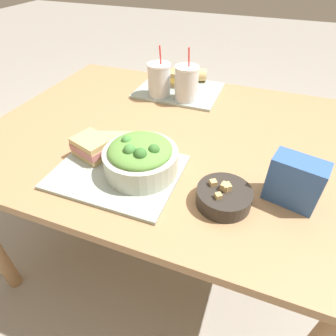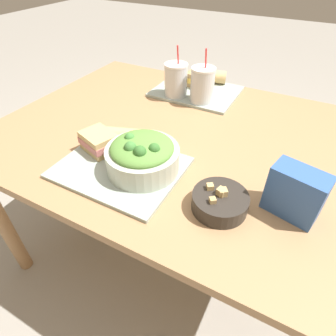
% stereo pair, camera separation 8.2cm
% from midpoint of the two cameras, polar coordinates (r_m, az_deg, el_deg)
% --- Properties ---
extents(ground_plane, '(12.00, 12.00, 0.00)m').
position_cam_midpoint_polar(ground_plane, '(1.60, 2.49, -15.35)').
color(ground_plane, gray).
extents(dining_table, '(1.34, 1.05, 0.73)m').
position_cam_midpoint_polar(dining_table, '(1.13, 3.40, 3.87)').
color(dining_table, '#A37A51').
rests_on(dining_table, ground_plane).
extents(tray_near, '(0.38, 0.30, 0.01)m').
position_cam_midpoint_polar(tray_near, '(0.90, -7.08, -0.01)').
color(tray_near, '#99A89E').
rests_on(tray_near, dining_table).
extents(tray_far, '(0.38, 0.30, 0.01)m').
position_cam_midpoint_polar(tray_far, '(1.39, 7.50, 15.13)').
color(tray_far, '#99A89E').
rests_on(tray_far, dining_table).
extents(salad_bowl, '(0.22, 0.22, 0.12)m').
position_cam_midpoint_polar(salad_bowl, '(0.84, -2.47, 2.53)').
color(salad_bowl, beige).
rests_on(salad_bowl, tray_near).
extents(soup_bowl, '(0.15, 0.15, 0.07)m').
position_cam_midpoint_polar(soup_bowl, '(0.77, 13.53, -6.72)').
color(soup_bowl, '#2D2823').
rests_on(soup_bowl, dining_table).
extents(sandwich_near, '(0.14, 0.12, 0.06)m').
position_cam_midpoint_polar(sandwich_near, '(0.96, -11.47, 5.22)').
color(sandwich_near, tan).
rests_on(sandwich_near, tray_near).
extents(baguette_near, '(0.17, 0.11, 0.06)m').
position_cam_midpoint_polar(baguette_near, '(0.97, -5.30, 6.19)').
color(baguette_near, tan).
rests_on(baguette_near, tray_near).
extents(sandwich_far, '(0.13, 0.11, 0.06)m').
position_cam_midpoint_polar(sandwich_far, '(1.42, 7.92, 17.36)').
color(sandwich_far, tan).
rests_on(sandwich_far, tray_far).
extents(baguette_far, '(0.16, 0.10, 0.06)m').
position_cam_midpoint_polar(baguette_far, '(1.47, 10.41, 17.76)').
color(baguette_far, tan).
rests_on(baguette_far, tray_far).
extents(drink_cup_dark, '(0.10, 0.10, 0.22)m').
position_cam_midpoint_polar(drink_cup_dark, '(1.30, 3.50, 17.20)').
color(drink_cup_dark, silver).
rests_on(drink_cup_dark, tray_far).
extents(drink_cup_red, '(0.10, 0.10, 0.23)m').
position_cam_midpoint_polar(drink_cup_red, '(1.26, 8.85, 16.12)').
color(drink_cup_red, silver).
rests_on(drink_cup_red, tray_far).
extents(chip_bag, '(0.15, 0.10, 0.14)m').
position_cam_midpoint_polar(chip_bag, '(0.80, 27.19, -4.66)').
color(chip_bag, '#335BA3').
rests_on(chip_bag, dining_table).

